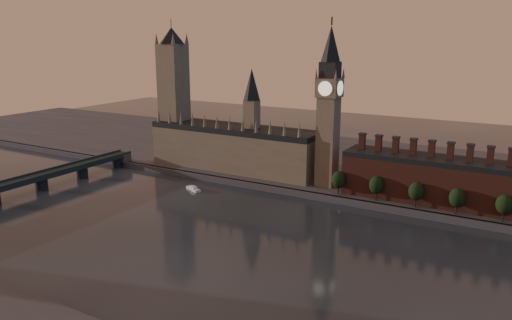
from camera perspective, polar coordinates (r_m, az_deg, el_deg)
The scene contains 13 objects.
ground at distance 247.17m, azimuth -4.16°, elevation -9.80°, with size 900.00×900.00×0.00m, color black.
north_bank at distance 398.31m, azimuth 10.41°, elevation -0.44°, with size 900.00×182.00×4.00m.
palace_of_westminster at distance 366.02m, azimuth -2.43°, elevation 1.67°, with size 130.00×30.30×74.00m.
victoria_tower at distance 392.65m, azimuth -9.39°, elevation 7.88°, with size 24.00×24.00×108.00m.
big_ben at distance 321.84m, azimuth 8.33°, elevation 6.21°, with size 15.00×15.00×107.00m.
chimney_block at distance 310.94m, azimuth 20.11°, elevation -2.13°, with size 110.00×25.00×37.00m.
embankment_tree_0 at distance 311.95m, azimuth 9.42°, elevation -2.23°, with size 8.60×8.60×14.88m.
embankment_tree_1 at distance 305.28m, azimuth 13.60°, elevation -2.80°, with size 8.60×8.60×14.88m.
embankment_tree_2 at distance 299.18m, azimuth 17.84°, elevation -3.43°, with size 8.60×8.60×14.88m.
embankment_tree_3 at distance 295.12m, azimuth 22.00°, elevation -4.03°, with size 8.60×8.60×14.88m.
embankment_tree_4 at distance 293.82m, azimuth 26.51°, elevation -4.57°, with size 8.60×8.60×14.88m.
westminster_bridge at distance 350.19m, azimuth -25.93°, elevation -2.72°, with size 14.00×200.00×11.55m.
river_boat at distance 334.52m, azimuth -7.18°, elevation -3.26°, with size 13.86×9.18×2.70m.
Camera 1 is at (128.83, -186.06, 99.38)m, focal length 35.00 mm.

